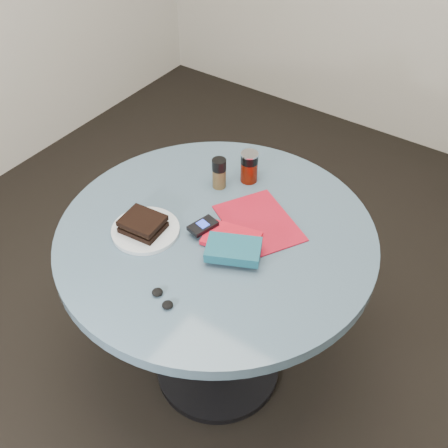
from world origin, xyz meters
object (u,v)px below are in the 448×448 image
Objects in this scene: plate at (146,230)px; sandwich at (143,224)px; magazine at (259,223)px; pepper_grinder at (219,173)px; novel at (233,250)px; soda_can at (249,167)px; red_book at (231,238)px; mp3_player at (203,226)px; table at (217,268)px; headphones at (162,299)px.

sandwich is at bearing -126.09° from plate.
sandwich is 0.36m from magazine.
pepper_grinder is 0.34m from novel.
pepper_grinder reaches higher than magazine.
pepper_grinder is at bearing 79.81° from plate.
sandwich is 0.30m from novel.
red_book is (0.12, -0.28, -0.04)m from soda_can.
novel is 0.15m from mp3_player.
sandwich is at bearing -145.25° from table.
magazine is at bearing 51.36° from table.
soda_can is 0.38m from novel.
plate is at bearing 139.81° from headphones.
table is 0.30m from sandwich.
magazine is at bearing 83.18° from headphones.
plate is 1.89× the size of soda_can.
pepper_grinder reaches higher than sandwich.
headphones is (0.10, -0.59, -0.05)m from soda_can.
mp3_player reaches higher than headphones.
table is 0.36m from soda_can.
pepper_grinder is at bearing 107.86° from headphones.
plate is 0.03m from sandwich.
headphones is at bearing -82.99° from table.
pepper_grinder is (-0.06, -0.09, -0.00)m from soda_can.
soda_can reaches higher than pepper_grinder.
plate is at bearing -106.74° from soda_can.
magazine is (0.27, 0.24, -0.03)m from sandwich.
novel is (0.17, -0.34, -0.02)m from soda_can.
soda_can is at bearing 53.21° from pepper_grinder.
mp3_player reaches higher than table.
pepper_grinder is at bearing 120.18° from red_book.
sandwich is at bearing -100.64° from pepper_grinder.
magazine is at bearing 47.40° from mp3_player.
mp3_player is (0.03, -0.30, -0.03)m from soda_can.
plate is 1.28× the size of red_book.
pepper_grinder is 0.28m from red_book.
magazine is 0.17m from novel.
magazine is (0.09, 0.11, 0.17)m from table.
magazine is at bearing 64.17° from red_book.
pepper_grinder is 0.23m from magazine.
headphones reaches higher than magazine.
sandwich is 0.28m from red_book.
headphones is (0.07, -0.29, -0.02)m from mp3_player.
table is at bearing 124.78° from novel.
table is 8.95× the size of soda_can.
headphones is at bearing -66.44° from magazine.
table is 0.23m from novel.
magazine is 2.97× the size of headphones.
soda_can reaches higher than novel.
soda_can reaches higher than headphones.
novel reaches higher than mp3_player.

